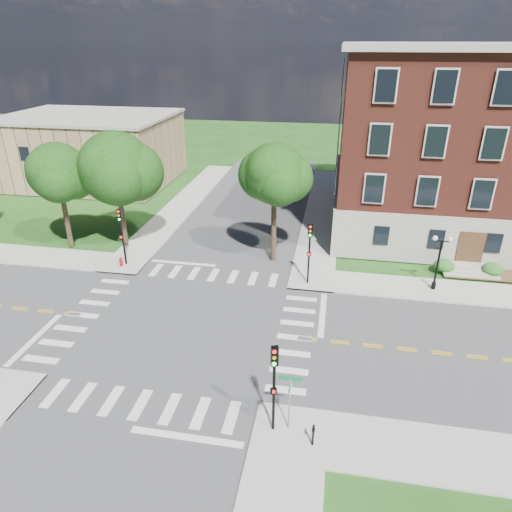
% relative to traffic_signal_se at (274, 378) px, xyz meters
% --- Properties ---
extents(ground, '(160.00, 160.00, 0.00)m').
position_rel_traffic_signal_se_xyz_m(ground, '(-6.94, 7.66, -3.19)').
color(ground, '#1A4914').
rests_on(ground, ground).
extents(road_ew, '(90.00, 12.00, 0.01)m').
position_rel_traffic_signal_se_xyz_m(road_ew, '(-6.94, 7.66, -3.18)').
color(road_ew, '#3D3D3F').
rests_on(road_ew, ground).
extents(road_ns, '(12.00, 90.00, 0.01)m').
position_rel_traffic_signal_se_xyz_m(road_ns, '(-6.94, 7.66, -3.18)').
color(road_ns, '#3D3D3F').
rests_on(road_ns, ground).
extents(sidewalk_ne, '(34.00, 34.00, 0.12)m').
position_rel_traffic_signal_se_xyz_m(sidewalk_ne, '(8.43, 23.04, -3.13)').
color(sidewalk_ne, '#9E9B93').
rests_on(sidewalk_ne, ground).
extents(sidewalk_nw, '(34.00, 34.00, 0.12)m').
position_rel_traffic_signal_se_xyz_m(sidewalk_nw, '(-22.32, 23.04, -3.13)').
color(sidewalk_nw, '#9E9B93').
rests_on(sidewalk_nw, ground).
extents(crosswalk_east, '(2.20, 10.20, 0.02)m').
position_rel_traffic_signal_se_xyz_m(crosswalk_east, '(0.26, 7.66, -3.19)').
color(crosswalk_east, silver).
rests_on(crosswalk_east, ground).
extents(stop_bar_east, '(0.40, 5.50, 0.00)m').
position_rel_traffic_signal_se_xyz_m(stop_bar_east, '(1.86, 10.66, -3.19)').
color(stop_bar_east, silver).
rests_on(stop_bar_east, ground).
extents(main_building, '(30.60, 22.40, 16.50)m').
position_rel_traffic_signal_se_xyz_m(main_building, '(17.05, 29.66, 5.15)').
color(main_building, gray).
rests_on(main_building, ground).
extents(secondary_building, '(20.40, 15.40, 8.30)m').
position_rel_traffic_signal_se_xyz_m(secondary_building, '(-28.94, 37.66, 1.09)').
color(secondary_building, '#917550').
rests_on(secondary_building, ground).
extents(tree_b, '(4.92, 4.92, 9.24)m').
position_rel_traffic_signal_se_xyz_m(tree_b, '(-20.87, 17.78, 3.68)').
color(tree_b, '#312618').
rests_on(tree_b, ground).
extents(tree_c, '(6.19, 6.19, 10.12)m').
position_rel_traffic_signal_se_xyz_m(tree_c, '(-16.15, 18.88, 3.94)').
color(tree_c, '#312618').
rests_on(tree_c, ground).
extents(tree_d, '(4.82, 4.82, 9.78)m').
position_rel_traffic_signal_se_xyz_m(tree_d, '(-2.68, 18.40, 4.26)').
color(tree_d, '#312618').
rests_on(tree_d, ground).
extents(traffic_signal_se, '(0.38, 0.46, 4.80)m').
position_rel_traffic_signal_se_xyz_m(traffic_signal_se, '(0.00, 0.00, 0.00)').
color(traffic_signal_se, black).
rests_on(traffic_signal_se, ground).
extents(traffic_signal_ne, '(0.36, 0.41, 4.80)m').
position_rel_traffic_signal_se_xyz_m(traffic_signal_ne, '(0.51, 14.75, 0.00)').
color(traffic_signal_ne, black).
rests_on(traffic_signal_ne, ground).
extents(traffic_signal_nw, '(0.35, 0.39, 4.80)m').
position_rel_traffic_signal_se_xyz_m(traffic_signal_nw, '(-14.52, 15.29, 0.00)').
color(traffic_signal_nw, black).
rests_on(traffic_signal_nw, ground).
extents(twin_lamp_west, '(1.36, 0.36, 4.23)m').
position_rel_traffic_signal_se_xyz_m(twin_lamp_west, '(9.81, 15.51, -0.66)').
color(twin_lamp_west, black).
rests_on(twin_lamp_west, ground).
extents(street_sign_pole, '(1.10, 1.10, 3.10)m').
position_rel_traffic_signal_se_xyz_m(street_sign_pole, '(0.72, 0.21, -0.88)').
color(street_sign_pole, gray).
rests_on(street_sign_pole, ground).
extents(push_button_post, '(0.14, 0.21, 1.20)m').
position_rel_traffic_signal_se_xyz_m(push_button_post, '(1.92, -0.64, -2.39)').
color(push_button_post, black).
rests_on(push_button_post, ground).
extents(fire_hydrant, '(0.35, 0.35, 0.75)m').
position_rel_traffic_signal_se_xyz_m(fire_hydrant, '(-14.73, 14.89, -2.72)').
color(fire_hydrant, '#A30C0D').
rests_on(fire_hydrant, ground).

